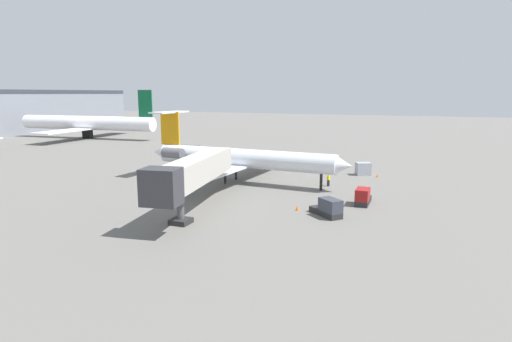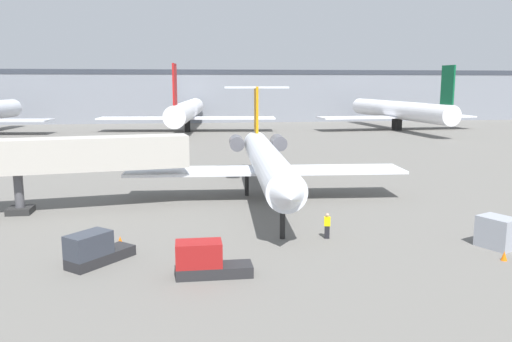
{
  "view_description": "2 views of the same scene",
  "coord_description": "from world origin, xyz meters",
  "px_view_note": "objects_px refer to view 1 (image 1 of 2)",
  "views": [
    {
      "loc": [
        -53.05,
        -24.04,
        12.35
      ],
      "look_at": [
        -0.79,
        -3.25,
        2.06
      ],
      "focal_mm": 29.89,
      "sensor_mm": 36.0,
      "label": 1
    },
    {
      "loc": [
        -6.2,
        -43.89,
        10.02
      ],
      "look_at": [
        -0.43,
        -1.39,
        2.69
      ],
      "focal_mm": 36.12,
      "sensor_mm": 36.0,
      "label": 2
    }
  ],
  "objects_px": {
    "baggage_tug_trailing": "(363,197)",
    "traffic_cone_far": "(297,208)",
    "cargo_container_uld": "(363,169)",
    "baggage_tug_lead": "(328,208)",
    "parked_airliner_centre": "(88,123)",
    "jet_bridge": "(191,173)",
    "ground_crew_marshaller": "(328,180)",
    "regional_jet": "(237,157)",
    "traffic_cone_mid": "(378,175)"
  },
  "relations": [
    {
      "from": "baggage_tug_lead",
      "to": "traffic_cone_far",
      "type": "distance_m",
      "value": 3.7
    },
    {
      "from": "traffic_cone_mid",
      "to": "parked_airliner_centre",
      "type": "bearing_deg",
      "value": 71.11
    },
    {
      "from": "traffic_cone_far",
      "to": "baggage_tug_lead",
      "type": "bearing_deg",
      "value": -105.29
    },
    {
      "from": "traffic_cone_far",
      "to": "ground_crew_marshaller",
      "type": "bearing_deg",
      "value": -2.05
    },
    {
      "from": "jet_bridge",
      "to": "traffic_cone_mid",
      "type": "distance_m",
      "value": 32.28
    },
    {
      "from": "regional_jet",
      "to": "ground_crew_marshaller",
      "type": "bearing_deg",
      "value": -80.3
    },
    {
      "from": "ground_crew_marshaller",
      "to": "baggage_tug_lead",
      "type": "bearing_deg",
      "value": -167.88
    },
    {
      "from": "ground_crew_marshaller",
      "to": "traffic_cone_far",
      "type": "xyz_separation_m",
      "value": [
        -13.25,
        0.47,
        -0.58
      ]
    },
    {
      "from": "baggage_tug_lead",
      "to": "traffic_cone_far",
      "type": "xyz_separation_m",
      "value": [
        0.96,
        3.53,
        -0.56
      ]
    },
    {
      "from": "ground_crew_marshaller",
      "to": "baggage_tug_trailing",
      "type": "xyz_separation_m",
      "value": [
        -8.12,
        -5.66,
        -0.02
      ]
    },
    {
      "from": "cargo_container_uld",
      "to": "traffic_cone_mid",
      "type": "xyz_separation_m",
      "value": [
        -0.97,
        -2.29,
        -0.69
      ]
    },
    {
      "from": "cargo_container_uld",
      "to": "baggage_tug_trailing",
      "type": "bearing_deg",
      "value": -172.28
    },
    {
      "from": "jet_bridge",
      "to": "cargo_container_uld",
      "type": "relative_size",
      "value": 7.13
    },
    {
      "from": "ground_crew_marshaller",
      "to": "regional_jet",
      "type": "bearing_deg",
      "value": 99.7
    },
    {
      "from": "cargo_container_uld",
      "to": "parked_airliner_centre",
      "type": "relative_size",
      "value": 0.06
    },
    {
      "from": "parked_airliner_centre",
      "to": "regional_jet",
      "type": "bearing_deg",
      "value": -121.69
    },
    {
      "from": "baggage_tug_lead",
      "to": "traffic_cone_far",
      "type": "relative_size",
      "value": 7.15
    },
    {
      "from": "jet_bridge",
      "to": "baggage_tug_lead",
      "type": "bearing_deg",
      "value": -69.53
    },
    {
      "from": "regional_jet",
      "to": "parked_airliner_centre",
      "type": "height_order",
      "value": "parked_airliner_centre"
    },
    {
      "from": "baggage_tug_trailing",
      "to": "traffic_cone_far",
      "type": "xyz_separation_m",
      "value": [
        -5.13,
        6.14,
        -0.56
      ]
    },
    {
      "from": "jet_bridge",
      "to": "baggage_tug_trailing",
      "type": "xyz_separation_m",
      "value": [
        10.97,
        -15.67,
        -3.59
      ]
    },
    {
      "from": "ground_crew_marshaller",
      "to": "baggage_tug_trailing",
      "type": "bearing_deg",
      "value": -145.11
    },
    {
      "from": "cargo_container_uld",
      "to": "traffic_cone_far",
      "type": "xyz_separation_m",
      "value": [
        -23.13,
        3.69,
        -0.69
      ]
    },
    {
      "from": "cargo_container_uld",
      "to": "regional_jet",
      "type": "bearing_deg",
      "value": 127.36
    },
    {
      "from": "jet_bridge",
      "to": "ground_crew_marshaller",
      "type": "xyz_separation_m",
      "value": [
        19.09,
        -10.01,
        -3.57
      ]
    },
    {
      "from": "parked_airliner_centre",
      "to": "ground_crew_marshaller",
      "type": "bearing_deg",
      "value": -115.92
    },
    {
      "from": "jet_bridge",
      "to": "ground_crew_marshaller",
      "type": "distance_m",
      "value": 21.85
    },
    {
      "from": "baggage_tug_trailing",
      "to": "traffic_cone_far",
      "type": "bearing_deg",
      "value": 129.91
    },
    {
      "from": "traffic_cone_far",
      "to": "parked_airliner_centre",
      "type": "height_order",
      "value": "parked_airliner_centre"
    },
    {
      "from": "baggage_tug_trailing",
      "to": "parked_airliner_centre",
      "type": "bearing_deg",
      "value": 61.08
    },
    {
      "from": "ground_crew_marshaller",
      "to": "traffic_cone_mid",
      "type": "relative_size",
      "value": 3.07
    },
    {
      "from": "baggage_tug_trailing",
      "to": "cargo_container_uld",
      "type": "xyz_separation_m",
      "value": [
        18.0,
        2.44,
        0.13
      ]
    },
    {
      "from": "regional_jet",
      "to": "baggage_tug_trailing",
      "type": "distance_m",
      "value": 19.33
    },
    {
      "from": "ground_crew_marshaller",
      "to": "parked_airliner_centre",
      "type": "bearing_deg",
      "value": 64.08
    },
    {
      "from": "baggage_tug_lead",
      "to": "cargo_container_uld",
      "type": "relative_size",
      "value": 1.51
    },
    {
      "from": "regional_jet",
      "to": "traffic_cone_mid",
      "type": "relative_size",
      "value": 55.73
    },
    {
      "from": "regional_jet",
      "to": "traffic_cone_far",
      "type": "distance_m",
      "value": 16.71
    },
    {
      "from": "baggage_tug_lead",
      "to": "baggage_tug_trailing",
      "type": "height_order",
      "value": "same"
    },
    {
      "from": "jet_bridge",
      "to": "traffic_cone_mid",
      "type": "bearing_deg",
      "value": -29.0
    },
    {
      "from": "traffic_cone_mid",
      "to": "parked_airliner_centre",
      "type": "relative_size",
      "value": 0.01
    },
    {
      "from": "baggage_tug_trailing",
      "to": "traffic_cone_mid",
      "type": "relative_size",
      "value": 7.27
    },
    {
      "from": "regional_jet",
      "to": "traffic_cone_far",
      "type": "relative_size",
      "value": 55.73
    },
    {
      "from": "regional_jet",
      "to": "cargo_container_uld",
      "type": "bearing_deg",
      "value": -52.64
    },
    {
      "from": "jet_bridge",
      "to": "traffic_cone_far",
      "type": "bearing_deg",
      "value": -58.52
    },
    {
      "from": "jet_bridge",
      "to": "parked_airliner_centre",
      "type": "height_order",
      "value": "parked_airliner_centre"
    },
    {
      "from": "traffic_cone_far",
      "to": "traffic_cone_mid",
      "type": "bearing_deg",
      "value": -15.11
    },
    {
      "from": "ground_crew_marshaller",
      "to": "baggage_tug_lead",
      "type": "xyz_separation_m",
      "value": [
        -14.22,
        -3.05,
        -0.02
      ]
    },
    {
      "from": "baggage_tug_lead",
      "to": "parked_airliner_centre",
      "type": "height_order",
      "value": "parked_airliner_centre"
    },
    {
      "from": "jet_bridge",
      "to": "parked_airliner_centre",
      "type": "xyz_separation_m",
      "value": [
        55.58,
        65.09,
        -0.22
      ]
    },
    {
      "from": "cargo_container_uld",
      "to": "traffic_cone_far",
      "type": "distance_m",
      "value": 23.44
    }
  ]
}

